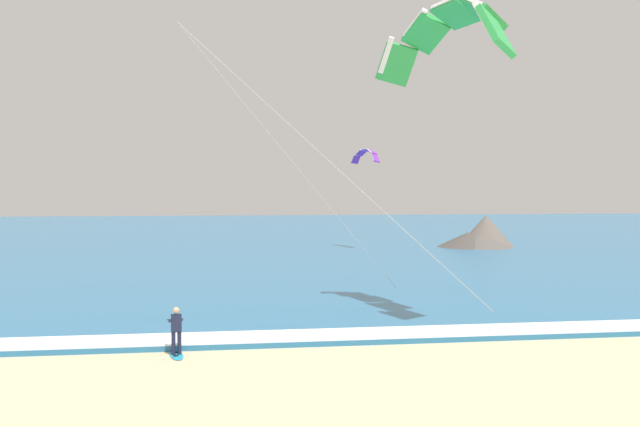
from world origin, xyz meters
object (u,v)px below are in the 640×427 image
Objects in this scene: kitesurfer at (176,329)px; kite_primary at (447,31)px; surfboard at (177,355)px; kite_distant at (366,154)px.

kite_primary is at bearing 17.97° from kitesurfer.
kite_distant is (14.15, 36.35, 9.03)m from surfboard.
surfboard is 0.91m from kitesurfer.
kite_primary is at bearing 18.06° from surfboard.
surfboard is 0.86× the size of kitesurfer.
kitesurfer is 0.14× the size of kite_primary.
kitesurfer is 39.82m from kite_distant.
kite_distant is (3.40, 32.84, -3.23)m from kite_primary.
surfboard is at bearing -111.27° from kite_distant.
kite_primary is (10.75, 3.51, 12.25)m from surfboard.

